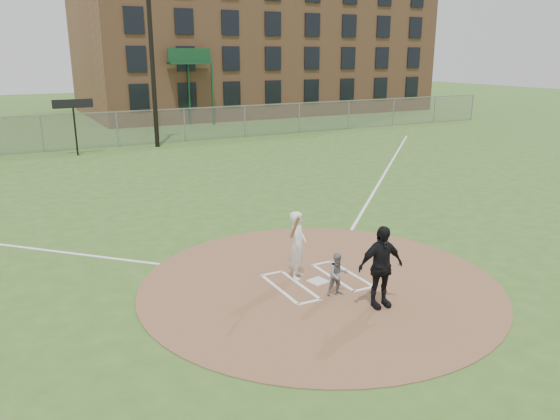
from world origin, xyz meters
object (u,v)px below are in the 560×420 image
home_plate (318,281)px  batter_at_plate (298,245)px  catcher (338,274)px  umpire (381,267)px

home_plate → batter_at_plate: 0.98m
home_plate → batter_at_plate: size_ratio=0.23×
batter_at_plate → catcher: bearing=-76.3°
home_plate → umpire: bearing=-73.9°
catcher → umpire: bearing=-51.1°
home_plate → batter_at_plate: batter_at_plate is taller
home_plate → batter_at_plate: bearing=122.1°
umpire → catcher: bearing=123.5°
home_plate → umpire: umpire is taller
umpire → home_plate: bearing=111.6°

